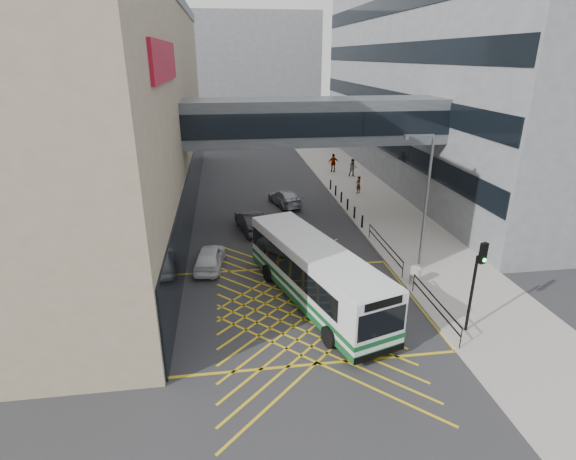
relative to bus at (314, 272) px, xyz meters
name	(u,v)px	position (x,y,z in m)	size (l,w,h in m)	color
ground	(299,307)	(-0.83, -0.47, -1.64)	(120.00, 120.00, 0.00)	#333335
building_whsmith	(15,112)	(-18.81, 15.53, 6.35)	(24.17, 42.00, 16.00)	gray
building_right	(501,75)	(23.16, 23.53, 8.36)	(24.09, 44.00, 20.00)	slate
building_far	(229,73)	(-2.83, 59.53, 7.36)	(28.00, 16.00, 18.00)	slate
skybridge	(315,121)	(2.17, 11.53, 5.86)	(20.00, 4.10, 3.00)	#454A4F
pavement	(376,205)	(8.17, 14.53, -1.56)	(6.00, 54.00, 0.16)	#A6A198
box_junction	(299,307)	(-0.83, -0.47, -1.64)	(12.00, 9.00, 0.01)	gold
bus	(314,272)	(0.00, 0.00, 0.00)	(5.66, 11.17, 3.06)	silver
car_white	(210,257)	(-5.33, 4.71, -0.97)	(1.72, 4.20, 1.34)	silver
car_dark	(251,221)	(-2.49, 10.35, -0.92)	(1.80, 4.60, 1.44)	#232227
car_silver	(285,197)	(0.68, 16.01, -0.97)	(1.82, 4.31, 1.34)	#999AA2
traffic_light	(477,275)	(6.31, -3.84, 1.35)	(0.35, 0.52, 4.35)	black
street_lamp	(424,193)	(6.86, 3.20, 2.88)	(1.74, 0.28, 7.66)	slate
litter_bin	(415,276)	(5.73, 0.79, -1.00)	(0.56, 0.56, 0.96)	#ADA89E
kerb_railings	(405,268)	(5.32, 1.31, -0.76)	(0.05, 12.54, 1.00)	black
bollards	(344,201)	(5.42, 14.53, -1.03)	(0.14, 10.14, 0.90)	black
pedestrian_a	(358,185)	(7.60, 17.96, -0.70)	(0.62, 0.44, 1.55)	gray
pedestrian_b	(353,168)	(8.74, 23.82, -0.58)	(0.88, 0.51, 1.80)	gray
pedestrian_c	(333,163)	(7.23, 26.05, -0.51)	(1.15, 0.55, 1.94)	gray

